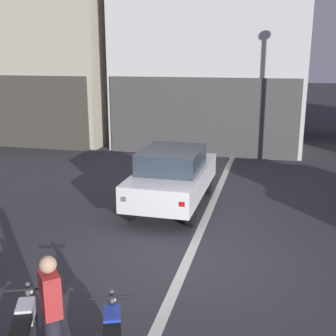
{
  "coord_description": "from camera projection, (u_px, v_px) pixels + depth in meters",
  "views": [
    {
      "loc": [
        1.54,
        -7.85,
        4.09
      ],
      "look_at": [
        -0.89,
        2.0,
        1.4
      ],
      "focal_mm": 45.99,
      "sensor_mm": 36.0,
      "label": 1
    }
  ],
  "objects": [
    {
      "name": "ground_plane",
      "position": [
        187.0,
        261.0,
        8.77
      ],
      "size": [
        120.0,
        120.0,
        0.0
      ],
      "primitive_type": "plane",
      "color": "#333338"
    },
    {
      "name": "lane_centre_line",
      "position": [
        222.0,
        180.0,
        14.4
      ],
      "size": [
        0.2,
        18.0,
        0.01
      ],
      "primitive_type": "cube",
      "color": "silver",
      "rests_on": "ground"
    },
    {
      "name": "car_white_crossing_near",
      "position": [
        173.0,
        175.0,
        11.76
      ],
      "size": [
        1.81,
        4.12,
        1.64
      ],
      "color": "black",
      "rests_on": "ground"
    },
    {
      "name": "motorcycle_white_row_leftmost",
      "position": [
        25.0,
        336.0,
        5.72
      ],
      "size": [
        0.75,
        1.57,
        0.98
      ],
      "color": "black",
      "rests_on": "ground"
    },
    {
      "name": "person_by_motorcycles",
      "position": [
        52.0,
        314.0,
        5.52
      ],
      "size": [
        0.4,
        0.42,
        1.67
      ],
      "color": "#23232D",
      "rests_on": "ground"
    }
  ]
}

